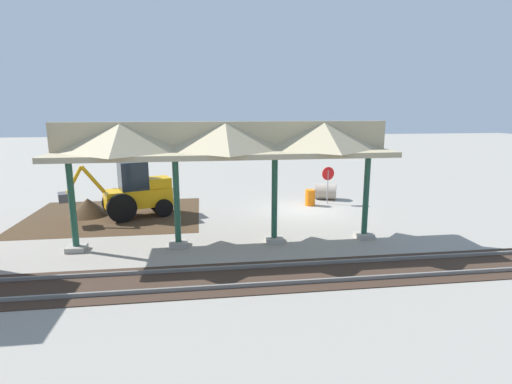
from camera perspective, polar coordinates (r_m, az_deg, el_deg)
name	(u,v)px	position (r m, az deg, el deg)	size (l,w,h in m)	color
ground_plane	(304,210)	(21.72, 6.80, -2.57)	(120.00, 120.00, 0.00)	gray
dirt_work_zone	(114,216)	(21.69, -19.61, -3.20)	(8.61, 7.00, 0.01)	#42301E
platform_canopy	(225,141)	(15.50, -4.38, 7.30)	(12.83, 3.20, 4.90)	#9E998E
rail_tracks	(366,270)	(14.23, 15.39, -10.73)	(60.00, 2.58, 0.15)	slate
stop_sign	(328,177)	(23.05, 10.25, 2.06)	(0.75, 0.18, 2.13)	gray
backhoe	(135,192)	(20.90, -16.89, -0.02)	(5.25, 2.94, 2.82)	orange
dirt_mound	(89,215)	(22.24, -22.77, -3.09)	(4.13, 4.13, 1.78)	#42301E
concrete_pipe	(326,191)	(24.39, 9.92, 0.08)	(1.49, 1.33, 0.95)	#9E9384
traffic_barrel	(310,198)	(22.71, 7.74, -0.79)	(0.56, 0.56, 0.90)	orange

